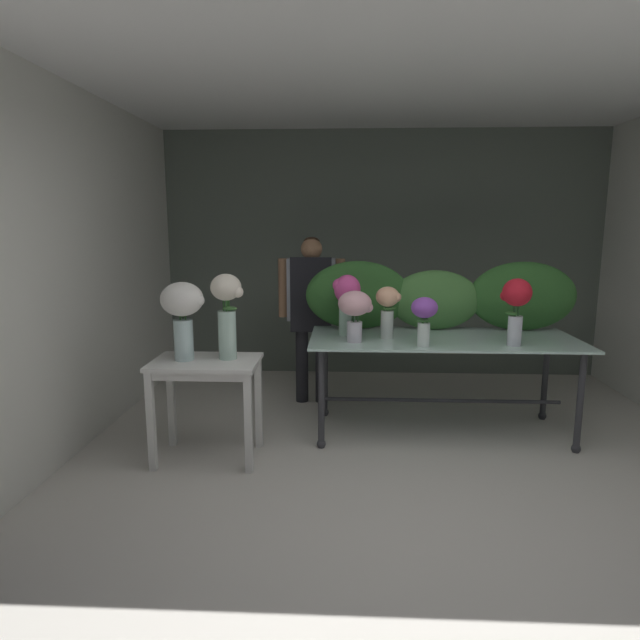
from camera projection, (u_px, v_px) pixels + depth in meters
ground_plane at (392, 429)px, 4.53m from camera, size 8.03×8.03×0.00m
wall_back at (381, 255)px, 6.08m from camera, size 4.95×0.12×2.72m
wall_left at (92, 267)px, 4.40m from camera, size 0.12×3.77×2.72m
ceiling_slab at (400, 79)px, 4.04m from camera, size 5.07×3.77×0.12m
display_table_glass at (442, 351)px, 4.34m from camera, size 2.13×0.91×0.81m
side_table_white at (206, 375)px, 3.87m from camera, size 0.76×0.52×0.74m
florist at (312, 302)px, 5.07m from camera, size 0.63×0.24×1.59m
foliage_backdrop at (436, 297)px, 4.60m from camera, size 2.30×0.23×0.59m
vase_blush_ranunculus at (355, 309)px, 4.12m from camera, size 0.27×0.26×0.40m
vase_violet_anemones at (424, 315)px, 3.97m from camera, size 0.20×0.20×0.37m
vase_fuchsia_stock at (347, 300)px, 4.37m from camera, size 0.24×0.22×0.50m
vase_peach_lilies at (388, 307)px, 4.25m from camera, size 0.20×0.19×0.42m
vase_crimson_carnations at (516, 303)px, 3.99m from camera, size 0.22×0.21×0.51m
vase_white_roses_tall at (183, 310)px, 3.79m from camera, size 0.32×0.30×0.56m
vase_cream_lisianthus_tall at (227, 311)px, 3.83m from camera, size 0.24×0.22×0.61m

